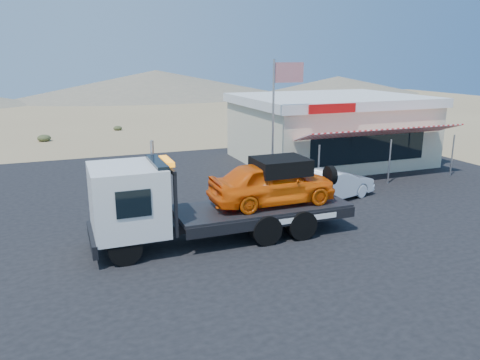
{
  "coord_description": "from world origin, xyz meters",
  "views": [
    {
      "loc": [
        -4.49,
        -14.99,
        6.09
      ],
      "look_at": [
        1.82,
        1.28,
        1.5
      ],
      "focal_mm": 35.0,
      "sensor_mm": 36.0,
      "label": 1
    }
  ],
  "objects_px": {
    "white_sedan": "(333,185)",
    "jerky_store": "(329,128)",
    "flagpole": "(278,110)",
    "tow_truck": "(217,195)"
  },
  "relations": [
    {
      "from": "flagpole",
      "to": "tow_truck",
      "type": "bearing_deg",
      "value": -132.52
    },
    {
      "from": "white_sedan",
      "to": "jerky_store",
      "type": "distance_m",
      "value": 8.19
    },
    {
      "from": "flagpole",
      "to": "jerky_store",
      "type": "bearing_deg",
      "value": 38.79
    },
    {
      "from": "tow_truck",
      "to": "white_sedan",
      "type": "xyz_separation_m",
      "value": [
        6.2,
        2.53,
        -0.9
      ]
    },
    {
      "from": "tow_truck",
      "to": "white_sedan",
      "type": "height_order",
      "value": "tow_truck"
    },
    {
      "from": "tow_truck",
      "to": "flagpole",
      "type": "relative_size",
      "value": 1.47
    },
    {
      "from": "white_sedan",
      "to": "jerky_store",
      "type": "relative_size",
      "value": 0.39
    },
    {
      "from": "flagpole",
      "to": "white_sedan",
      "type": "bearing_deg",
      "value": -58.64
    },
    {
      "from": "white_sedan",
      "to": "jerky_store",
      "type": "bearing_deg",
      "value": -46.15
    },
    {
      "from": "jerky_store",
      "to": "tow_truck",
      "type": "bearing_deg",
      "value": -136.94
    }
  ]
}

